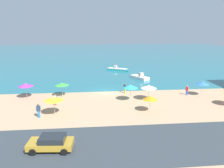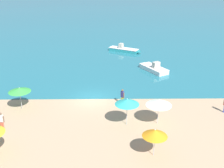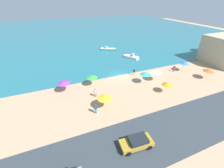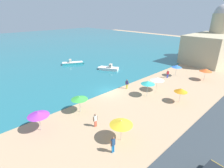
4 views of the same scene
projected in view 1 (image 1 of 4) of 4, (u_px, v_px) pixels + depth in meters
name	position (u px, v px, depth m)	size (l,w,h in m)	color
ground_plane	(105.00, 92.00, 38.31)	(160.00, 160.00, 0.00)	tan
sea	(97.00, 54.00, 91.28)	(150.00, 110.00, 0.05)	#236977
coastal_road	(118.00, 145.00, 20.96)	(80.00, 8.00, 0.06)	#31393F
beach_umbrella_0	(149.00, 87.00, 33.28)	(2.37, 2.37, 2.46)	#B2B2B7
beach_umbrella_1	(54.00, 99.00, 27.57)	(2.41, 2.41, 2.48)	#B2B2B7
beach_umbrella_2	(203.00, 83.00, 35.53)	(2.09, 2.09, 2.46)	#B2B2B7
beach_umbrella_4	(62.00, 84.00, 35.07)	(2.23, 2.23, 2.34)	#B2B2B7
beach_umbrella_5	(150.00, 98.00, 28.62)	(1.92, 1.92, 2.33)	#B2B2B7
beach_umbrella_6	(130.00, 86.00, 32.80)	(2.20, 2.20, 2.66)	#B2B2B7
beach_umbrella_7	(26.00, 85.00, 34.24)	(2.37, 2.37, 2.46)	#B2B2B7
bather_0	(38.00, 110.00, 27.01)	(0.57, 0.25, 1.83)	#1E77BF
bather_1	(55.00, 99.00, 31.41)	(0.56, 0.29, 1.70)	#E3543A
bather_2	(187.00, 90.00, 36.16)	(0.44, 0.41, 1.66)	blue
bather_3	(125.00, 88.00, 37.18)	(0.39, 0.48, 1.71)	yellow
parked_car_1	(51.00, 143.00, 19.81)	(4.18, 2.23, 1.41)	#A98328
skiff_nearshore	(117.00, 69.00, 56.63)	(5.40, 3.72, 1.36)	teal
skiff_offshore	(140.00, 77.00, 47.52)	(3.79, 4.84, 1.43)	white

